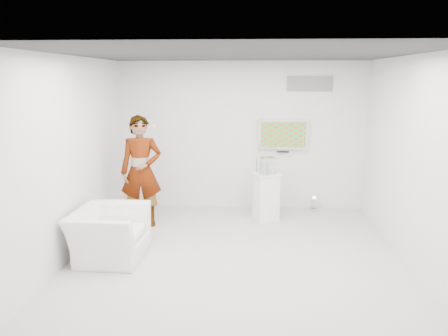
# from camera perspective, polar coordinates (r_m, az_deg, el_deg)

# --- Properties ---
(room) EXTENTS (5.01, 5.01, 3.00)m
(room) POSITION_cam_1_polar(r_m,az_deg,el_deg) (6.45, 1.82, 1.22)
(room) COLOR #B7B0A8
(room) RESTS_ON ground
(tv) EXTENTS (1.00, 0.08, 0.60)m
(tv) POSITION_cam_1_polar(r_m,az_deg,el_deg) (8.89, 7.73, 4.38)
(tv) COLOR silver
(tv) RESTS_ON room
(logo_decal) EXTENTS (0.90, 0.02, 0.30)m
(logo_decal) POSITION_cam_1_polar(r_m,az_deg,el_deg) (8.91, 11.16, 10.73)
(logo_decal) COLOR slate
(logo_decal) RESTS_ON room
(person) EXTENTS (0.80, 0.59, 2.02)m
(person) POSITION_cam_1_polar(r_m,az_deg,el_deg) (8.02, -10.76, -0.44)
(person) COLOR white
(person) RESTS_ON room
(armchair) EXTENTS (1.05, 1.19, 0.75)m
(armchair) POSITION_cam_1_polar(r_m,az_deg,el_deg) (6.86, -14.77, -8.29)
(armchair) COLOR white
(armchair) RESTS_ON room
(pedestal) EXTENTS (0.57, 0.57, 0.91)m
(pedestal) POSITION_cam_1_polar(r_m,az_deg,el_deg) (8.36, 5.50, -3.72)
(pedestal) COLOR white
(pedestal) RESTS_ON room
(floor_uplight) EXTENTS (0.22, 0.22, 0.28)m
(floor_uplight) POSITION_cam_1_polar(r_m,az_deg,el_deg) (9.15, 11.67, -4.58)
(floor_uplight) COLOR silver
(floor_uplight) RESTS_ON room
(vitrine) EXTENTS (0.39, 0.39, 0.30)m
(vitrine) POSITION_cam_1_polar(r_m,az_deg,el_deg) (8.22, 5.58, 0.34)
(vitrine) COLOR white
(vitrine) RESTS_ON pedestal
(console) EXTENTS (0.10, 0.17, 0.22)m
(console) POSITION_cam_1_polar(r_m,az_deg,el_deg) (8.23, 5.58, 0.07)
(console) COLOR white
(console) RESTS_ON pedestal
(wii_remote) EXTENTS (0.05, 0.13, 0.03)m
(wii_remote) POSITION_cam_1_polar(r_m,az_deg,el_deg) (8.01, -9.09, 5.49)
(wii_remote) COLOR white
(wii_remote) RESTS_ON person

